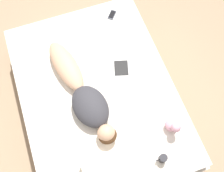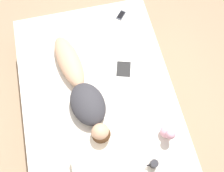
{
  "view_description": "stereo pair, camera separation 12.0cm",
  "coord_description": "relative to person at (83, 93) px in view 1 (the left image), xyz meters",
  "views": [
    {
      "loc": [
        0.19,
        1.01,
        3.09
      ],
      "look_at": [
        -0.16,
        0.02,
        0.59
      ],
      "focal_mm": 42.0,
      "sensor_mm": 36.0,
      "label": 1
    },
    {
      "loc": [
        0.08,
        1.05,
        3.09
      ],
      "look_at": [
        -0.16,
        0.02,
        0.59
      ],
      "focal_mm": 42.0,
      "sensor_mm": 36.0,
      "label": 2
    }
  ],
  "objects": [
    {
      "name": "open_magazine",
      "position": [
        -0.59,
        -0.14,
        -0.08
      ],
      "size": [
        0.52,
        0.38,
        0.01
      ],
      "rotation": [
        0.0,
        0.0,
        -0.29
      ],
      "color": "white",
      "rests_on": "bed"
    },
    {
      "name": "ground_plane",
      "position": [
        -0.16,
        -0.01,
        -0.62
      ],
      "size": [
        12.0,
        12.0,
        0.0
      ],
      "primitive_type": "plane",
      "color": "#9E8466"
    },
    {
      "name": "plush_toy",
      "position": [
        -0.72,
        0.61,
        -0.0
      ],
      "size": [
        0.14,
        0.16,
        0.19
      ],
      "color": "#DB9EB2",
      "rests_on": "bed"
    },
    {
      "name": "coffee_mug",
      "position": [
        -0.51,
        0.85,
        -0.03
      ],
      "size": [
        0.11,
        0.07,
        0.1
      ],
      "color": "#232328",
      "rests_on": "bed"
    },
    {
      "name": "bed",
      "position": [
        -0.16,
        -0.01,
        -0.36
      ],
      "size": [
        1.64,
        2.2,
        0.54
      ],
      "color": "beige",
      "rests_on": "ground_plane"
    },
    {
      "name": "cell_phone",
      "position": [
        -0.63,
        -0.88,
        -0.08
      ],
      "size": [
        0.14,
        0.15,
        0.01
      ],
      "rotation": [
        0.0,
        0.0,
        -0.71
      ],
      "color": "#333842",
      "rests_on": "bed"
    },
    {
      "name": "person",
      "position": [
        0.0,
        0.0,
        0.0
      ],
      "size": [
        0.5,
        1.3,
        0.18
      ],
      "rotation": [
        0.0,
        0.0,
        0.2
      ],
      "color": "tan",
      "rests_on": "bed"
    }
  ]
}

